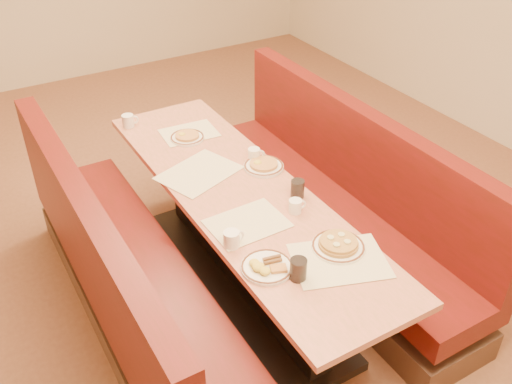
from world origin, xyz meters
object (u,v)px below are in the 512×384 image
pancake_plate (338,245)px  soda_tumbler_mid (298,189)px  coffee_mug_b (232,239)px  soda_tumbler_near (298,269)px  eggs_plate (266,267)px  coffee_mug_a (296,206)px  booth_left (128,285)px  coffee_mug_d (129,121)px  diner_table (241,242)px  booth_right (336,208)px  coffee_mug_c (254,154)px

pancake_plate → soda_tumbler_mid: 0.49m
coffee_mug_b → soda_tumbler_near: size_ratio=1.05×
eggs_plate → coffee_mug_a: bearing=39.8°
booth_left → eggs_plate: (0.51, -0.65, 0.40)m
coffee_mug_a → coffee_mug_d: coffee_mug_d is taller
diner_table → soda_tumbler_mid: 0.54m
booth_right → coffee_mug_d: size_ratio=21.75×
booth_right → coffee_mug_b: bearing=-157.9°
diner_table → soda_tumbler_near: 0.90m
soda_tumbler_near → coffee_mug_c: bearing=70.3°
coffee_mug_b → coffee_mug_a: bearing=6.9°
eggs_plate → coffee_mug_c: coffee_mug_c is taller
eggs_plate → coffee_mug_c: 1.02m
booth_left → soda_tumbler_mid: 1.10m
eggs_plate → coffee_mug_a: coffee_mug_a is taller
coffee_mug_b → soda_tumbler_near: bearing=-70.9°
coffee_mug_a → coffee_mug_c: coffee_mug_c is taller
diner_table → pancake_plate: (0.17, -0.70, 0.40)m
coffee_mug_b → soda_tumbler_near: 0.40m
soda_tumbler_mid → diner_table: bearing=140.1°
diner_table → pancake_plate: 0.82m
booth_right → soda_tumbler_near: 1.24m
coffee_mug_c → soda_tumbler_mid: soda_tumbler_mid is taller
coffee_mug_c → coffee_mug_d: (-0.52, 0.84, 0.00)m
booth_right → coffee_mug_b: booth_right is taller
booth_left → coffee_mug_d: (0.46, 1.10, 0.43)m
coffee_mug_b → eggs_plate: bearing=-79.8°
diner_table → coffee_mug_b: size_ratio=21.31×
booth_right → coffee_mug_c: booth_right is taller
diner_table → coffee_mug_a: coffee_mug_a is taller
booth_left → soda_tumbler_near: bearing=-52.0°
booth_right → coffee_mug_c: size_ratio=24.03×
eggs_plate → soda_tumbler_near: soda_tumbler_near is taller
booth_left → eggs_plate: bearing=-51.6°
diner_table → booth_left: bearing=180.0°
coffee_mug_c → soda_tumbler_mid: bearing=-67.5°
booth_right → coffee_mug_d: bearing=132.4°
booth_right → coffee_mug_a: booth_right is taller
diner_table → coffee_mug_b: coffee_mug_b is taller
diner_table → coffee_mug_c: coffee_mug_c is taller
coffee_mug_a → coffee_mug_d: (-0.44, 1.43, 0.01)m
booth_right → coffee_mug_b: 1.17m
booth_left → booth_right: (1.46, 0.00, 0.00)m
soda_tumbler_mid → soda_tumbler_near: bearing=-123.7°
coffee_mug_d → soda_tumbler_mid: size_ratio=1.07×
pancake_plate → coffee_mug_c: 0.96m
pancake_plate → soda_tumbler_near: (-0.30, -0.08, 0.03)m
coffee_mug_d → coffee_mug_c: bearing=-48.4°
coffee_mug_a → soda_tumbler_mid: bearing=60.4°
eggs_plate → soda_tumbler_mid: (0.47, 0.44, 0.04)m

